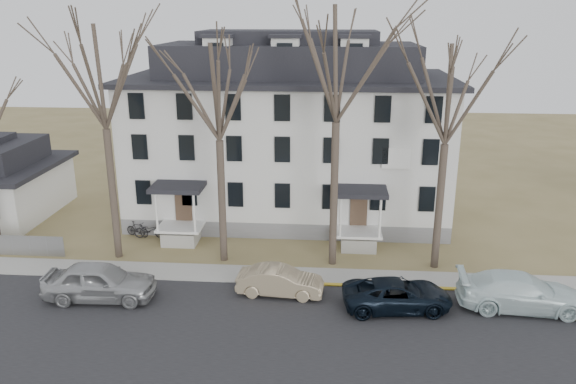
# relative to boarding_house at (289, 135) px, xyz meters

# --- Properties ---
(ground) EXTENTS (120.00, 120.00, 0.00)m
(ground) POSITION_rel_boarding_house_xyz_m (2.00, -17.95, -5.38)
(ground) COLOR olive
(ground) RESTS_ON ground
(main_road) EXTENTS (120.00, 10.00, 0.04)m
(main_road) POSITION_rel_boarding_house_xyz_m (2.00, -15.95, -5.38)
(main_road) COLOR #27272A
(main_road) RESTS_ON ground
(far_sidewalk) EXTENTS (120.00, 2.00, 0.08)m
(far_sidewalk) POSITION_rel_boarding_house_xyz_m (2.00, -9.95, -5.38)
(far_sidewalk) COLOR #A09F97
(far_sidewalk) RESTS_ON ground
(yellow_curb) EXTENTS (14.00, 0.25, 0.06)m
(yellow_curb) POSITION_rel_boarding_house_xyz_m (7.00, -10.85, -5.38)
(yellow_curb) COLOR gold
(yellow_curb) RESTS_ON ground
(boarding_house) EXTENTS (20.80, 12.36, 12.05)m
(boarding_house) POSITION_rel_boarding_house_xyz_m (0.00, 0.00, 0.00)
(boarding_house) COLOR slate
(boarding_house) RESTS_ON ground
(tree_far_left) EXTENTS (8.40, 8.40, 13.72)m
(tree_far_left) POSITION_rel_boarding_house_xyz_m (-9.00, -8.15, 4.96)
(tree_far_left) COLOR #473B31
(tree_far_left) RESTS_ON ground
(tree_mid_left) EXTENTS (7.80, 7.80, 12.74)m
(tree_mid_left) POSITION_rel_boarding_house_xyz_m (-3.00, -8.15, 4.22)
(tree_mid_left) COLOR #473B31
(tree_mid_left) RESTS_ON ground
(tree_center) EXTENTS (9.00, 9.00, 14.70)m
(tree_center) POSITION_rel_boarding_house_xyz_m (3.00, -8.15, 5.71)
(tree_center) COLOR #473B31
(tree_center) RESTS_ON ground
(tree_mid_right) EXTENTS (7.80, 7.80, 12.74)m
(tree_mid_right) POSITION_rel_boarding_house_xyz_m (8.50, -8.15, 4.22)
(tree_mid_right) COLOR #473B31
(tree_mid_right) RESTS_ON ground
(car_silver) EXTENTS (5.34, 2.30, 1.80)m
(car_silver) POSITION_rel_boarding_house_xyz_m (-8.03, -13.07, -4.48)
(car_silver) COLOR #A5A7A8
(car_silver) RESTS_ON ground
(car_tan) EXTENTS (4.27, 1.76, 1.37)m
(car_tan) POSITION_rel_boarding_house_xyz_m (0.48, -11.96, -4.69)
(car_tan) COLOR tan
(car_tan) RESTS_ON ground
(car_navy) EXTENTS (5.21, 2.83, 1.39)m
(car_navy) POSITION_rel_boarding_house_xyz_m (5.98, -12.91, -4.69)
(car_navy) COLOR black
(car_navy) RESTS_ON ground
(car_white) EXTENTS (5.84, 2.63, 1.66)m
(car_white) POSITION_rel_boarding_house_xyz_m (11.65, -12.46, -4.55)
(car_white) COLOR silver
(car_white) RESTS_ON ground
(bicycle_left) EXTENTS (1.93, 0.79, 0.99)m
(bicycle_left) POSITION_rel_boarding_house_xyz_m (-8.06, -5.45, -4.88)
(bicycle_left) COLOR black
(bicycle_left) RESTS_ON ground
(bicycle_right) EXTENTS (1.63, 0.93, 0.95)m
(bicycle_right) POSITION_rel_boarding_house_xyz_m (-8.88, -5.28, -4.91)
(bicycle_right) COLOR black
(bicycle_right) RESTS_ON ground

